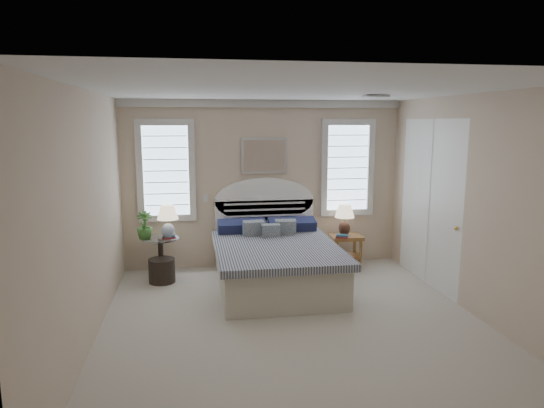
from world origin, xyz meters
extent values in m
cube|color=beige|center=(0.00, 0.00, 0.00)|extent=(4.50, 5.00, 0.01)
cube|color=silver|center=(0.00, 0.00, 2.70)|extent=(4.50, 5.00, 0.01)
cube|color=#CAB397|center=(0.00, 2.50, 1.35)|extent=(4.50, 0.02, 2.70)
cube|color=#CAB397|center=(-2.25, 0.00, 1.35)|extent=(0.02, 5.00, 2.70)
cube|color=#CAB397|center=(2.25, 0.00, 1.35)|extent=(0.02, 5.00, 2.70)
cube|color=silver|center=(0.00, 2.46, 2.64)|extent=(4.50, 0.08, 0.12)
cube|color=#B2B2B2|center=(1.20, 0.80, 2.68)|extent=(0.30, 0.20, 0.02)
cube|color=silver|center=(-0.95, 2.48, 1.15)|extent=(0.08, 0.01, 0.12)
cube|color=#C9E5FF|center=(-1.55, 2.48, 1.60)|extent=(0.90, 0.06, 1.60)
cube|color=#C9E5FF|center=(1.40, 2.48, 1.60)|extent=(0.90, 0.06, 1.60)
cube|color=silver|center=(0.00, 2.46, 1.82)|extent=(0.74, 0.04, 0.58)
cube|color=white|center=(2.23, 1.20, 1.20)|extent=(0.02, 1.80, 2.40)
cube|color=beige|center=(0.00, 1.33, 0.28)|extent=(1.60, 2.10, 0.55)
cube|color=navy|center=(0.00, 1.28, 0.59)|extent=(1.72, 2.15, 0.10)
cube|color=white|center=(0.00, 2.44, 0.55)|extent=(1.62, 0.08, 1.10)
cube|color=#1C2348|center=(-0.40, 2.16, 0.73)|extent=(0.75, 0.31, 0.23)
cube|color=#1C2348|center=(0.40, 2.16, 0.73)|extent=(0.75, 0.31, 0.23)
cube|color=navy|center=(-0.25, 1.93, 0.71)|extent=(0.33, 0.20, 0.34)
cube|color=navy|center=(0.25, 1.93, 0.71)|extent=(0.33, 0.20, 0.34)
cube|color=navy|center=(0.00, 1.83, 0.69)|extent=(0.28, 0.14, 0.29)
cylinder|color=black|center=(-1.65, 2.05, 0.01)|extent=(0.32, 0.32, 0.03)
cylinder|color=black|center=(-1.65, 2.05, 0.30)|extent=(0.08, 0.08, 0.60)
cylinder|color=silver|center=(-1.65, 2.05, 0.62)|extent=(0.56, 0.56, 0.02)
cube|color=brown|center=(1.30, 2.15, 0.50)|extent=(0.50, 0.40, 0.06)
cube|color=brown|center=(1.30, 2.15, 0.18)|extent=(0.44, 0.34, 0.03)
cube|color=brown|center=(1.10, 2.00, 0.23)|extent=(0.04, 0.04, 0.47)
cube|color=brown|center=(1.10, 2.30, 0.23)|extent=(0.04, 0.04, 0.47)
cube|color=brown|center=(1.50, 2.00, 0.23)|extent=(0.04, 0.04, 0.47)
cube|color=brown|center=(1.50, 2.30, 0.23)|extent=(0.04, 0.04, 0.47)
cylinder|color=black|center=(-1.63, 1.85, 0.18)|extent=(0.49, 0.49, 0.35)
cylinder|color=silver|center=(-1.53, 1.99, 0.64)|extent=(0.13, 0.13, 0.03)
ellipsoid|color=silver|center=(-1.53, 1.99, 0.74)|extent=(0.24, 0.24, 0.24)
cylinder|color=gold|center=(-1.53, 1.99, 0.89)|extent=(0.03, 0.03, 0.09)
cylinder|color=black|center=(1.27, 2.17, 0.54)|extent=(0.12, 0.12, 0.03)
ellipsoid|color=black|center=(1.27, 2.17, 0.64)|extent=(0.21, 0.21, 0.24)
cylinder|color=gold|center=(1.27, 2.17, 0.79)|extent=(0.03, 0.03, 0.09)
imported|color=#317B33|center=(-1.87, 2.02, 0.84)|extent=(0.30, 0.30, 0.42)
cube|color=maroon|center=(-1.52, 2.00, 0.64)|extent=(0.21, 0.18, 0.02)
cube|color=#265674|center=(-1.52, 2.00, 0.67)|extent=(0.20, 0.17, 0.02)
cube|color=maroon|center=(1.18, 2.00, 0.54)|extent=(0.23, 0.20, 0.03)
cube|color=#265674|center=(1.18, 2.00, 0.57)|extent=(0.22, 0.19, 0.03)
camera|label=1|loc=(-1.14, -5.24, 2.37)|focal=32.00mm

